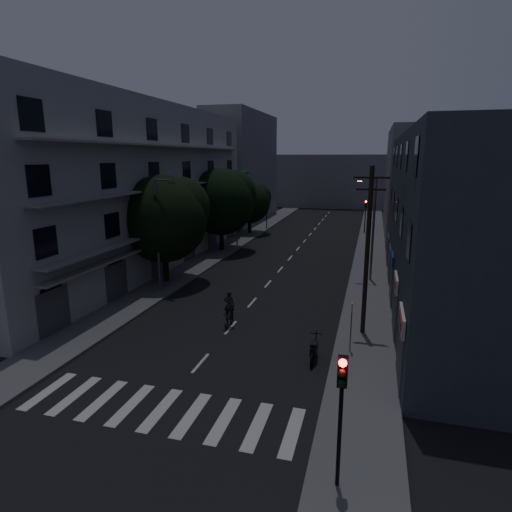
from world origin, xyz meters
The scene contains 23 objects.
ground centered at (0.00, 25.00, 0.00)m, with size 160.00×160.00×0.00m, color black.
sidewalk_left centered at (-7.50, 25.00, 0.07)m, with size 3.00×90.00×0.15m, color #565659.
sidewalk_right centered at (7.50, 25.00, 0.07)m, with size 3.00×90.00×0.15m, color #565659.
crosswalk centered at (0.00, -2.00, 0.00)m, with size 10.90×3.00×0.01m.
lane_markings centered at (0.00, 31.25, 0.01)m, with size 0.15×60.50×0.01m.
building_left centered at (-11.98, 18.00, 6.99)m, with size 7.00×36.00×14.00m.
building_right centered at (11.99, 14.00, 5.50)m, with size 6.19×28.00×11.00m.
building_far_left centered at (-12.00, 48.00, 8.00)m, with size 6.00×20.00×16.00m, color slate.
building_far_right centered at (12.00, 42.00, 6.50)m, with size 6.00×20.00×13.00m, color slate.
building_far_end centered at (0.00, 70.00, 5.00)m, with size 24.00×8.00×10.00m, color slate.
tree_near centered at (-7.69, 13.86, 5.27)m, with size 6.63×6.63×8.17m.
tree_mid centered at (-7.43, 25.88, 5.38)m, with size 6.80×6.80×8.36m.
tree_far centered at (-7.51, 36.49, 4.19)m, with size 5.22×5.22×6.45m.
traffic_signal_near centered at (6.96, -4.33, 3.10)m, with size 0.28×0.37×4.10m.
traffic_signal_far_right centered at (6.58, 40.17, 3.10)m, with size 0.28×0.37×4.10m.
traffic_signal_far_left centered at (-6.35, 40.59, 3.10)m, with size 0.28×0.37×4.10m.
street_lamp_left_near centered at (-6.92, 11.41, 4.60)m, with size 1.51×0.25×8.00m.
street_lamp_right centered at (7.48, 18.32, 4.60)m, with size 1.51×0.25×8.00m.
street_lamp_left_far centered at (-7.04, 30.03, 4.60)m, with size 1.51×0.25×8.00m.
utility_pole centered at (7.34, 7.49, 4.87)m, with size 1.80×0.24×9.00m.
bus_stop_sign centered at (6.80, 4.92, 1.89)m, with size 0.06×0.35×2.52m.
motorcycle centered at (5.17, 3.68, 0.51)m, with size 0.58×2.03×1.30m.
cyclist centered at (-0.13, 6.65, 0.73)m, with size 0.73×1.76×2.18m.
Camera 1 is at (7.50, -15.30, 9.57)m, focal length 30.00 mm.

